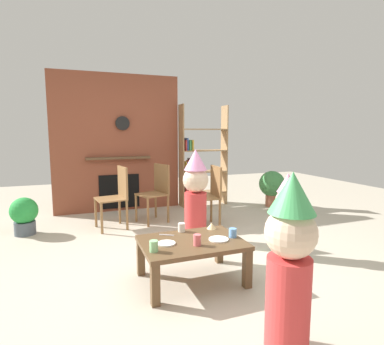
# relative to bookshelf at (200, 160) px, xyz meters

# --- Properties ---
(ground_plane) EXTENTS (12.00, 12.00, 0.00)m
(ground_plane) POSITION_rel_bookshelf_xyz_m (-1.05, -2.40, -0.87)
(ground_plane) COLOR #BCB29E
(brick_fireplace_feature) EXTENTS (2.20, 0.28, 2.40)m
(brick_fireplace_feature) POSITION_rel_bookshelf_xyz_m (-1.50, 0.20, 0.32)
(brick_fireplace_feature) COLOR brown
(brick_fireplace_feature) RESTS_ON ground_plane
(bookshelf) EXTENTS (0.90, 0.28, 1.90)m
(bookshelf) POSITION_rel_bookshelf_xyz_m (0.00, 0.00, 0.00)
(bookshelf) COLOR #9E7A51
(bookshelf) RESTS_ON ground_plane
(coffee_table) EXTENTS (0.94, 0.68, 0.39)m
(coffee_table) POSITION_rel_bookshelf_xyz_m (-1.21, -2.83, -0.54)
(coffee_table) COLOR brown
(coffee_table) RESTS_ON ground_plane
(paper_cup_near_left) EXTENTS (0.07, 0.07, 0.09)m
(paper_cup_near_left) POSITION_rel_bookshelf_xyz_m (-0.81, -2.88, -0.43)
(paper_cup_near_left) COLOR #669EE0
(paper_cup_near_left) RESTS_ON coffee_table
(paper_cup_near_right) EXTENTS (0.07, 0.07, 0.10)m
(paper_cup_near_right) POSITION_rel_bookshelf_xyz_m (-1.61, -2.97, -0.43)
(paper_cup_near_right) COLOR #8CD18C
(paper_cup_near_right) RESTS_ON coffee_table
(paper_cup_center) EXTENTS (0.07, 0.07, 0.09)m
(paper_cup_center) POSITION_rel_bookshelf_xyz_m (-1.22, -2.55, -0.43)
(paper_cup_center) COLOR silver
(paper_cup_center) RESTS_ON coffee_table
(paper_cup_far_left) EXTENTS (0.07, 0.07, 0.10)m
(paper_cup_far_left) POSITION_rel_bookshelf_xyz_m (-1.21, -2.96, -0.42)
(paper_cup_far_left) COLOR #E5666B
(paper_cup_far_left) RESTS_ON coffee_table
(paper_plate_front) EXTENTS (0.19, 0.19, 0.01)m
(paper_plate_front) POSITION_rel_bookshelf_xyz_m (-0.97, -2.90, -0.47)
(paper_plate_front) COLOR white
(paper_plate_front) RESTS_ON coffee_table
(paper_plate_rear) EXTENTS (0.17, 0.17, 0.01)m
(paper_plate_rear) POSITION_rel_bookshelf_xyz_m (-1.46, -2.83, -0.47)
(paper_plate_rear) COLOR white
(paper_plate_rear) RESTS_ON coffee_table
(birthday_cake_slice) EXTENTS (0.10, 0.10, 0.07)m
(birthday_cake_slice) POSITION_rel_bookshelf_xyz_m (-0.89, -2.57, -0.44)
(birthday_cake_slice) COLOR #EAC68C
(birthday_cake_slice) RESTS_ON coffee_table
(table_fork) EXTENTS (0.14, 0.09, 0.01)m
(table_fork) POSITION_rel_bookshelf_xyz_m (-1.39, -2.60, -0.47)
(table_fork) COLOR silver
(table_fork) RESTS_ON coffee_table
(child_with_cone_hat) EXTENTS (0.32, 0.32, 1.17)m
(child_with_cone_hat) POSITION_rel_bookshelf_xyz_m (-0.98, -3.93, -0.25)
(child_with_cone_hat) COLOR #D13838
(child_with_cone_hat) RESTS_ON ground_plane
(child_in_pink) EXTENTS (0.26, 0.26, 0.95)m
(child_in_pink) POSITION_rel_bookshelf_xyz_m (-0.01, -2.65, -0.37)
(child_in_pink) COLOR #66B27F
(child_in_pink) RESTS_ON ground_plane
(child_by_the_chairs) EXTENTS (0.33, 0.33, 1.18)m
(child_by_the_chairs) POSITION_rel_bookshelf_xyz_m (-0.78, -1.81, -0.24)
(child_by_the_chairs) COLOR #D13838
(child_by_the_chairs) RESTS_ON ground_plane
(dining_chair_left) EXTENTS (0.46, 0.46, 0.90)m
(dining_chair_left) POSITION_rel_bookshelf_xyz_m (-1.66, -0.89, -0.36)
(dining_chair_left) COLOR olive
(dining_chair_left) RESTS_ON ground_plane
(dining_chair_middle) EXTENTS (0.51, 0.51, 0.90)m
(dining_chair_middle) POSITION_rel_bookshelf_xyz_m (-1.03, -0.77, -0.36)
(dining_chair_middle) COLOR olive
(dining_chair_middle) RESTS_ON ground_plane
(dining_chair_right) EXTENTS (0.43, 0.43, 0.90)m
(dining_chair_right) POSITION_rel_bookshelf_xyz_m (-0.35, -1.29, -0.36)
(dining_chair_right) COLOR olive
(dining_chair_right) RESTS_ON ground_plane
(potted_plant_tall) EXTENTS (0.48, 0.48, 0.67)m
(potted_plant_tall) POSITION_rel_bookshelf_xyz_m (1.25, -0.57, -0.47)
(potted_plant_tall) COLOR #9E5B42
(potted_plant_tall) RESTS_ON ground_plane
(potted_plant_short) EXTENTS (0.36, 0.36, 0.52)m
(potted_plant_short) POSITION_rel_bookshelf_xyz_m (-2.89, -0.77, -0.59)
(potted_plant_short) COLOR #4C5660
(potted_plant_short) RESTS_ON ground_plane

